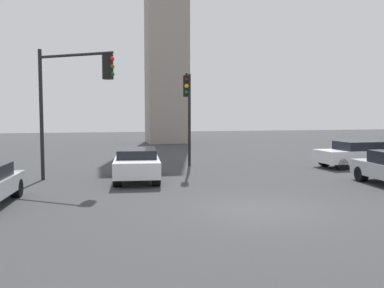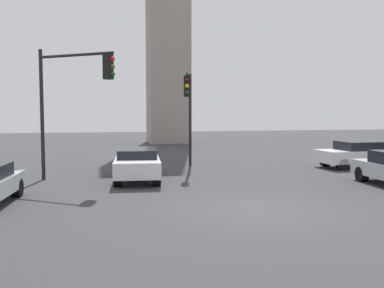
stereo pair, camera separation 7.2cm
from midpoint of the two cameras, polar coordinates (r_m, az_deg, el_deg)
The scene contains 5 objects.
ground_plane at distance 13.27m, azimuth 8.87°, elevation -8.72°, with size 102.81×102.81×0.00m, color #38383A.
traffic_light_0 at distance 21.87m, azimuth -0.62°, elevation 5.88°, with size 1.04×3.26×5.05m.
traffic_light_2 at distance 18.59m, azimuth -15.96°, elevation 7.32°, with size 3.16×2.32×5.68m.
car_0 at distance 24.45m, azimuth 21.26°, elevation -1.22°, with size 4.27×2.04×1.41m.
car_2 at distance 18.67m, azimuth -7.53°, elevation -2.58°, with size 2.27×4.46×1.37m.
Camera 1 is at (-4.82, -12.00, 2.99)m, focal length 39.68 mm.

